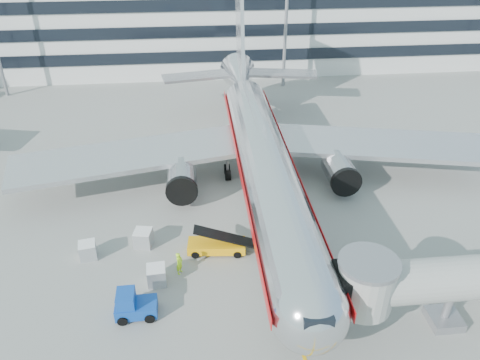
{
  "coord_description": "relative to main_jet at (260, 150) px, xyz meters",
  "views": [
    {
      "loc": [
        -6.29,
        -29.77,
        25.91
      ],
      "look_at": [
        -2.6,
        6.5,
        4.0
      ],
      "focal_mm": 35.0,
      "sensor_mm": 36.0,
      "label": 1
    }
  ],
  "objects": [
    {
      "name": "cargo_container_right",
      "position": [
        -11.37,
        -8.76,
        -3.46
      ],
      "size": [
        1.7,
        1.7,
        1.55
      ],
      "color": "#B7BABF",
      "rests_on": "ground"
    },
    {
      "name": "terminal",
      "position": [
        0.0,
        46.23,
        3.57
      ],
      "size": [
        150.0,
        24.25,
        15.6
      ],
      "color": "silver",
      "rests_on": "ground"
    },
    {
      "name": "ground",
      "position": [
        0.0,
        -11.72,
        -4.23
      ],
      "size": [
        180.0,
        180.0,
        0.0
      ],
      "primitive_type": "plane",
      "color": "gray",
      "rests_on": "ground"
    },
    {
      "name": "jet_bridge",
      "position": [
        12.18,
        -19.72,
        -0.36
      ],
      "size": [
        17.8,
        4.5,
        7.0
      ],
      "color": "silver",
      "rests_on": "ground"
    },
    {
      "name": "cargo_container_left",
      "position": [
        -15.88,
        -9.91,
        -3.5
      ],
      "size": [
        1.59,
        1.59,
        1.46
      ],
      "color": "#B7BABF",
      "rests_on": "ground"
    },
    {
      "name": "baggage_tug",
      "position": [
        -11.47,
        -16.79,
        -3.27
      ],
      "size": [
        3.0,
        1.96,
        2.22
      ],
      "color": "#0E3E9C",
      "rests_on": "ground"
    },
    {
      "name": "ramp_worker",
      "position": [
        -8.23,
        -12.61,
        -3.24
      ],
      "size": [
        0.76,
        0.86,
        1.99
      ],
      "primitive_type": "imported",
      "rotation": [
        0.0,
        0.0,
        1.08
      ],
      "color": "#ACEF19",
      "rests_on": "ground"
    },
    {
      "name": "lead_in_line",
      "position": [
        0.0,
        -1.72,
        -4.23
      ],
      "size": [
        0.25,
        70.0,
        0.01
      ],
      "primitive_type": "cube",
      "color": "#FFB80D",
      "rests_on": "ground"
    },
    {
      "name": "cargo_container_front",
      "position": [
        -10.0,
        -13.57,
        -3.47
      ],
      "size": [
        1.54,
        1.54,
        1.52
      ],
      "color": "#B7BABF",
      "rests_on": "ground"
    },
    {
      "name": "belt_loader",
      "position": [
        -5.11,
        -10.24,
        -3.54
      ],
      "size": [
        5.21,
        2.25,
        2.45
      ],
      "color": "#F2A20A",
      "rests_on": "ground"
    },
    {
      "name": "main_jet",
      "position": [
        0.0,
        0.0,
        0.0
      ],
      "size": [
        50.95,
        48.7,
        16.06
      ],
      "color": "silver",
      "rests_on": "ground"
    }
  ]
}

